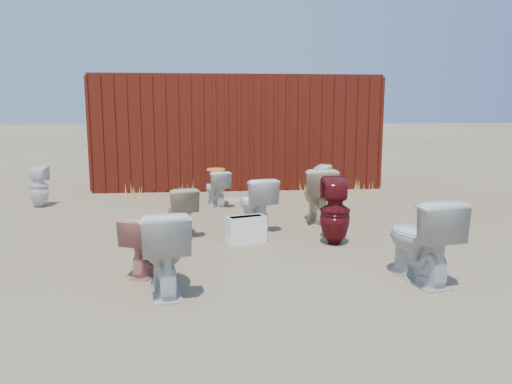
{
  "coord_description": "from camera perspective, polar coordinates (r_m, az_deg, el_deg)",
  "views": [
    {
      "loc": [
        -0.7,
        -6.25,
        1.71
      ],
      "look_at": [
        0.0,
        0.6,
        0.55
      ],
      "focal_mm": 35.0,
      "sensor_mm": 36.0,
      "label": 1
    }
  ],
  "objects": [
    {
      "name": "ground",
      "position": [
        6.52,
        0.54,
        -5.65
      ],
      "size": [
        100.0,
        100.0,
        0.0
      ],
      "primitive_type": "plane",
      "color": "brown",
      "rests_on": "ground"
    },
    {
      "name": "shipping_container",
      "position": [
        11.48,
        -2.34,
        7.0
      ],
      "size": [
        6.0,
        2.4,
        2.4
      ],
      "primitive_type": "cube",
      "color": "#44140B",
      "rests_on": "ground"
    },
    {
      "name": "toilet_front_a",
      "position": [
        4.73,
        -10.49,
        -6.61
      ],
      "size": [
        0.57,
        0.85,
        0.81
      ],
      "primitive_type": "imported",
      "rotation": [
        0.0,
        0.0,
        3.3
      ],
      "color": "silver",
      "rests_on": "ground"
    },
    {
      "name": "toilet_front_pink",
      "position": [
        5.32,
        -12.14,
        -5.78
      ],
      "size": [
        0.59,
        0.72,
        0.64
      ],
      "primitive_type": "imported",
      "rotation": [
        0.0,
        0.0,
        2.71
      ],
      "color": "tan",
      "rests_on": "ground"
    },
    {
      "name": "toilet_front_c",
      "position": [
        7.05,
        -0.04,
        -1.32
      ],
      "size": [
        0.62,
        0.83,
        0.76
      ],
      "primitive_type": "imported",
      "rotation": [
        0.0,
        0.0,
        3.43
      ],
      "color": "white",
      "rests_on": "ground"
    },
    {
      "name": "toilet_front_maroon",
      "position": [
        6.37,
        9.02,
        -2.19
      ],
      "size": [
        0.44,
        0.45,
        0.85
      ],
      "primitive_type": "imported",
      "rotation": [
        0.0,
        0.0,
        2.98
      ],
      "color": "#5B0F15",
      "rests_on": "ground"
    },
    {
      "name": "toilet_front_e",
      "position": [
        5.22,
        18.26,
        -5.12
      ],
      "size": [
        0.63,
        0.92,
        0.86
      ],
      "primitive_type": "imported",
      "rotation": [
        0.0,
        0.0,
        3.33
      ],
      "color": "silver",
      "rests_on": "ground"
    },
    {
      "name": "toilet_back_a",
      "position": [
        9.47,
        -23.59,
        0.57
      ],
      "size": [
        0.33,
        0.34,
        0.72
      ],
      "primitive_type": "imported",
      "rotation": [
        0.0,
        0.0,
        3.13
      ],
      "color": "white",
      "rests_on": "ground"
    },
    {
      "name": "toilet_back_beige_left",
      "position": [
        6.82,
        -8.6,
        -2.15
      ],
      "size": [
        0.54,
        0.74,
        0.68
      ],
      "primitive_type": "imported",
      "rotation": [
        0.0,
        0.0,
        3.41
      ],
      "color": "tan",
      "rests_on": "ground"
    },
    {
      "name": "toilet_back_beige_right",
      "position": [
        7.56,
        7.1,
        -0.32
      ],
      "size": [
        0.52,
        0.85,
        0.84
      ],
      "primitive_type": "imported",
      "rotation": [
        0.0,
        0.0,
        3.08
      ],
      "color": "beige",
      "rests_on": "ground"
    },
    {
      "name": "toilet_back_yellowlid",
      "position": [
        8.77,
        -4.57,
        0.41
      ],
      "size": [
        0.54,
        0.71,
        0.64
      ],
      "primitive_type": "imported",
      "rotation": [
        0.0,
        0.0,
        3.46
      ],
      "color": "silver",
      "rests_on": "ground"
    },
    {
      "name": "toilet_back_e",
      "position": [
        9.17,
        7.41,
        0.94
      ],
      "size": [
        0.45,
        0.45,
        0.7
      ],
      "primitive_type": "imported",
      "rotation": [
        0.0,
        0.0,
        2.4
      ],
      "color": "white",
      "rests_on": "ground"
    },
    {
      "name": "yellow_lid",
      "position": [
        8.72,
        -4.6,
        2.57
      ],
      "size": [
        0.32,
        0.41,
        0.02
      ],
      "primitive_type": "ellipsoid",
      "color": "gold",
      "rests_on": "toilet_back_yellowlid"
    },
    {
      "name": "loose_tank",
      "position": [
        6.39,
        -1.15,
        -4.33
      ],
      "size": [
        0.54,
        0.34,
        0.35
      ],
      "primitive_type": "cube",
      "rotation": [
        0.0,
        0.0,
        0.31
      ],
      "color": "white",
      "rests_on": "ground"
    },
    {
      "name": "loose_lid_near",
      "position": [
        9.31,
        -2.8,
        -0.96
      ],
      "size": [
        0.5,
        0.58,
        0.02
      ],
      "primitive_type": "ellipsoid",
      "rotation": [
        0.0,
        0.0,
        0.27
      ],
      "color": "beige",
      "rests_on": "ground"
    },
    {
      "name": "loose_lid_far",
      "position": [
        7.79,
        -2.0,
        -3.03
      ],
      "size": [
        0.58,
        0.59,
        0.02
      ],
      "primitive_type": "ellipsoid",
      "rotation": [
        0.0,
        0.0,
        0.72
      ],
      "color": "#C7B390",
      "rests_on": "ground"
    },
    {
      "name": "weed_clump_a",
      "position": [
        9.68,
        -13.91,
        -0.1
      ],
      "size": [
        0.36,
        0.36,
        0.27
      ],
      "primitive_type": "cone",
      "color": "#BFB54C",
      "rests_on": "ground"
    },
    {
      "name": "weed_clump_b",
      "position": [
        8.96,
        -0.76,
        -0.65
      ],
      "size": [
        0.32,
        0.32,
        0.25
      ],
      "primitive_type": "cone",
      "color": "#BFB54C",
      "rests_on": "ground"
    },
    {
      "name": "weed_clump_c",
      "position": [
        9.87,
        12.03,
        0.39
      ],
      "size": [
        0.36,
        0.36,
        0.35
      ],
      "primitive_type": "cone",
      "color": "#BFB54C",
      "rests_on": "ground"
    },
    {
      "name": "weed_clump_d",
      "position": [
        9.77,
        -7.97,
        0.21
      ],
      "size": [
        0.3,
        0.3,
        0.28
      ],
      "primitive_type": "cone",
      "color": "#BFB54C",
      "rests_on": "ground"
    },
    {
      "name": "weed_clump_e",
      "position": [
        9.9,
        5.11,
        0.4
      ],
      "size": [
        0.34,
        0.34,
        0.28
      ],
      "primitive_type": "cone",
      "color": "#BFB54C",
      "rests_on": "ground"
    },
    {
      "name": "weed_clump_f",
      "position": [
        7.88,
        24.03,
        -2.9
      ],
      "size": [
        0.28,
        0.28,
        0.25
      ],
      "primitive_type": "cone",
      "color": "#BFB54C",
      "rests_on": "ground"
    }
  ]
}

